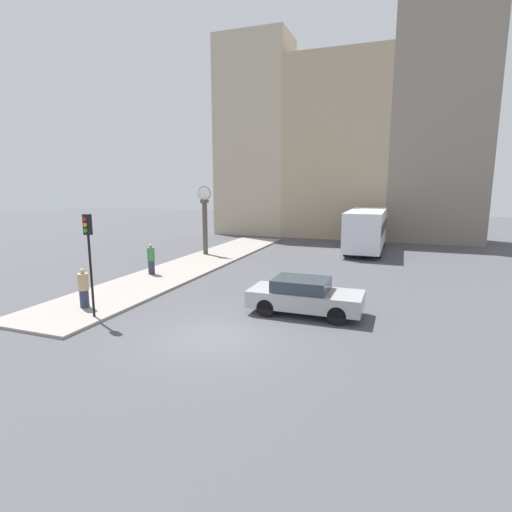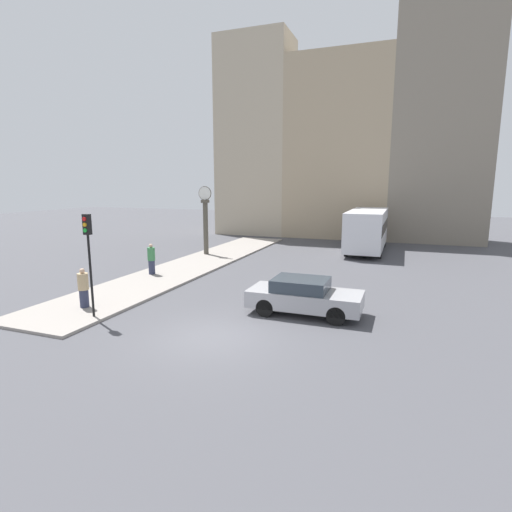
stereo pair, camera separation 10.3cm
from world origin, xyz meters
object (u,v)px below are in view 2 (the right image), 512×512
Objects in this scene: sedan_car at (304,296)px; bus_distant at (367,228)px; traffic_light_near at (88,244)px; street_clock at (206,221)px; pedestrian_tan_coat at (83,288)px; pedestrian_green_hoodie at (151,259)px.

bus_distant is at bearing 86.80° from sedan_car.
sedan_car is 1.14× the size of traffic_light_near.
street_clock is (-9.77, 10.43, 1.73)m from sedan_car.
traffic_light_near reaches higher than sedan_car.
pedestrian_tan_coat is at bearing 146.11° from traffic_light_near.
pedestrian_green_hoodie is (-10.51, -12.83, -0.82)m from bus_distant.
pedestrian_green_hoodie is at bearing 107.57° from traffic_light_near.
street_clock reaches higher than traffic_light_near.
bus_distant is at bearing 50.68° from pedestrian_green_hoodie.
street_clock is at bearing 91.40° from pedestrian_green_hoodie.
pedestrian_green_hoodie is (-2.20, 6.95, -1.95)m from traffic_light_near.
pedestrian_tan_coat is 0.95× the size of pedestrian_green_hoodie.
sedan_car is at bearing 24.85° from traffic_light_near.
street_clock is 7.07m from pedestrian_green_hoodie.
pedestrian_tan_coat is (1.18, -13.05, -1.56)m from street_clock.
sedan_car is 0.92× the size of street_clock.
pedestrian_green_hoodie is (-1.01, 6.15, 0.05)m from pedestrian_tan_coat.
traffic_light_near is 7.55m from pedestrian_green_hoodie.
pedestrian_green_hoodie is at bearing -129.32° from bus_distant.
street_clock reaches higher than pedestrian_green_hoodie.
sedan_car is at bearing -93.20° from bus_distant.
pedestrian_green_hoodie reaches higher than pedestrian_tan_coat.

